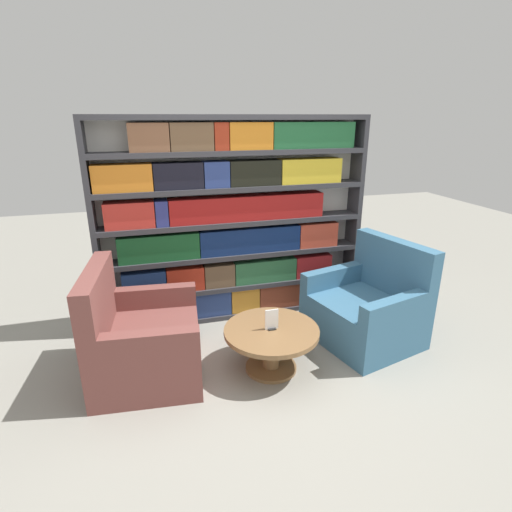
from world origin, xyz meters
name	(u,v)px	position (x,y,z in m)	size (l,w,h in m)	color
ground_plane	(270,378)	(0.00, 0.00, 0.00)	(14.00, 14.00, 0.00)	gray
bookshelf	(232,223)	(-0.03, 1.25, 1.03)	(2.77, 0.30, 2.09)	silver
armchair_left	(141,341)	(-1.01, 0.37, 0.31)	(0.93, 1.02, 0.97)	brown
armchair_right	(367,309)	(1.11, 0.38, 0.31)	(1.05, 1.11, 0.97)	#386684
coffee_table	(271,340)	(0.05, 0.13, 0.28)	(0.81, 0.81, 0.39)	brown
table_sign	(272,321)	(0.05, 0.13, 0.47)	(0.11, 0.06, 0.18)	black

